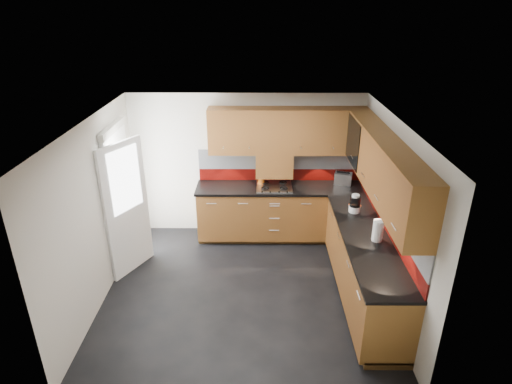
{
  "coord_description": "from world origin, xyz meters",
  "views": [
    {
      "loc": [
        0.2,
        -4.89,
        3.71
      ],
      "look_at": [
        0.16,
        0.65,
        1.22
      ],
      "focal_mm": 30.0,
      "sensor_mm": 36.0,
      "label": 1
    }
  ],
  "objects_px": {
    "gas_hob": "(274,187)",
    "toaster": "(343,178)",
    "utensil_pot": "(261,179)",
    "food_processor": "(355,204)"
  },
  "relations": [
    {
      "from": "food_processor",
      "to": "toaster",
      "type": "bearing_deg",
      "value": 88.97
    },
    {
      "from": "gas_hob",
      "to": "utensil_pot",
      "type": "height_order",
      "value": "utensil_pot"
    },
    {
      "from": "utensil_pot",
      "to": "toaster",
      "type": "bearing_deg",
      "value": 1.03
    },
    {
      "from": "gas_hob",
      "to": "food_processor",
      "type": "height_order",
      "value": "food_processor"
    },
    {
      "from": "utensil_pot",
      "to": "toaster",
      "type": "relative_size",
      "value": 1.24
    },
    {
      "from": "gas_hob",
      "to": "utensil_pot",
      "type": "relative_size",
      "value": 1.5
    },
    {
      "from": "utensil_pot",
      "to": "toaster",
      "type": "xyz_separation_m",
      "value": [
        1.35,
        0.02,
        0.01
      ]
    },
    {
      "from": "gas_hob",
      "to": "utensil_pot",
      "type": "bearing_deg",
      "value": 147.86
    },
    {
      "from": "utensil_pot",
      "to": "toaster",
      "type": "height_order",
      "value": "utensil_pot"
    },
    {
      "from": "gas_hob",
      "to": "toaster",
      "type": "xyz_separation_m",
      "value": [
        1.14,
        0.16,
        0.08
      ]
    }
  ]
}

